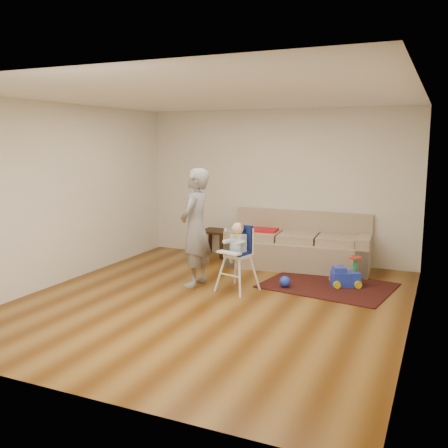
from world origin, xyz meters
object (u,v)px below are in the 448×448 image
at_px(side_table, 215,243).
at_px(toy_ball, 285,282).
at_px(sofa, 298,240).
at_px(adult, 196,228).
at_px(ride_on_toy, 346,271).
at_px(high_chair, 238,258).

bearing_deg(side_table, toy_ball, -39.44).
distance_m(sofa, adult, 2.06).
xyz_separation_m(ride_on_toy, adult, (-2.07, -0.82, 0.64)).
bearing_deg(ride_on_toy, high_chair, -173.26).
xyz_separation_m(toy_ball, high_chair, (-0.59, -0.41, 0.39)).
bearing_deg(high_chair, toy_ball, 50.31).
bearing_deg(side_table, ride_on_toy, -22.16).
bearing_deg(side_table, adult, -73.65).
distance_m(side_table, adult, 2.07).
bearing_deg(adult, toy_ball, 104.92).
height_order(sofa, toy_ball, sofa).
height_order(high_chair, adult, adult).
height_order(sofa, ride_on_toy, sofa).
bearing_deg(ride_on_toy, sofa, 113.66).
height_order(toy_ball, adult, adult).
relative_size(side_table, high_chair, 0.49).
xyz_separation_m(side_table, adult, (0.55, -1.89, 0.63)).
height_order(ride_on_toy, adult, adult).
xyz_separation_m(sofa, toy_ball, (0.17, -1.30, -0.37)).
height_order(sofa, high_chair, high_chair).
bearing_deg(high_chair, adult, -166.50).
bearing_deg(ride_on_toy, side_table, 133.31).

